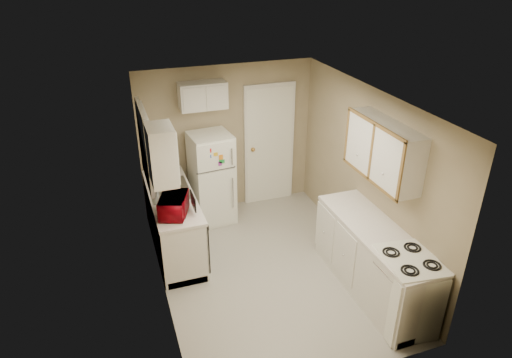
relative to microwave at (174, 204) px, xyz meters
name	(u,v)px	position (x,y,z in m)	size (l,w,h in m)	color
floor	(268,269)	(1.15, -0.36, -1.05)	(3.80, 3.80, 0.00)	beige
ceiling	(270,100)	(1.15, -0.36, 1.35)	(3.80, 3.80, 0.00)	white
wall_left	(156,211)	(-0.25, -0.36, 0.15)	(3.80, 3.80, 0.00)	tan
wall_right	(366,176)	(2.55, -0.36, 0.15)	(3.80, 3.80, 0.00)	tan
wall_back	(228,139)	(1.15, 1.54, 0.15)	(2.80, 2.80, 0.00)	tan
wall_front	(343,287)	(1.15, -2.26, 0.15)	(2.80, 2.80, 0.00)	tan
left_counter	(174,222)	(0.05, 0.54, -0.60)	(0.60, 1.80, 0.90)	silver
dishwasher	(203,239)	(0.34, -0.06, -0.56)	(0.03, 0.58, 0.72)	black
sink	(170,192)	(0.05, 0.69, -0.19)	(0.54, 0.74, 0.16)	gray
microwave	(174,204)	(0.00, 0.00, 0.00)	(0.26, 0.47, 0.31)	#9F0311
soap_bottle	(160,170)	(0.00, 1.18, -0.05)	(0.08, 0.08, 0.17)	silver
window_blinds	(145,146)	(-0.21, 0.69, 0.55)	(0.10, 0.98, 1.08)	silver
upper_cabinet_left	(162,155)	(-0.10, -0.14, 0.75)	(0.30, 0.45, 0.70)	silver
refrigerator	(212,178)	(0.78, 1.17, -0.32)	(0.60, 0.59, 1.47)	white
cabinet_over_fridge	(203,96)	(0.75, 1.39, 0.95)	(0.70, 0.30, 0.40)	silver
interior_door	(269,145)	(1.85, 1.50, -0.03)	(0.86, 0.06, 2.08)	white
right_counter	(373,260)	(2.25, -1.16, -0.60)	(0.60, 2.00, 0.90)	silver
stove	(405,294)	(2.27, -1.79, -0.62)	(0.58, 0.71, 0.86)	white
upper_cabinet_right	(383,150)	(2.40, -0.86, 0.75)	(0.30, 1.20, 0.70)	silver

